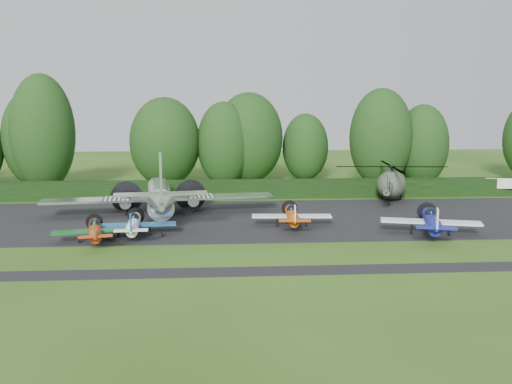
{
  "coord_description": "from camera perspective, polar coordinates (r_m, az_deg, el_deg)",
  "views": [
    {
      "loc": [
        -1.83,
        -40.36,
        10.65
      ],
      "look_at": [
        1.53,
        9.78,
        2.5
      ],
      "focal_mm": 40.0,
      "sensor_mm": 36.0,
      "label": 1
    }
  ],
  "objects": [
    {
      "name": "tree_9",
      "position": [
        73.46,
        -0.74,
        5.43
      ],
      "size": [
        8.82,
        8.82,
        11.62
      ],
      "color": "black",
      "rests_on": "ground"
    },
    {
      "name": "light_plane_white",
      "position": [
        45.63,
        -12.13,
        -3.14
      ],
      "size": [
        6.57,
        6.9,
        2.52
      ],
      "rotation": [
        0.0,
        0.0,
        -0.08
      ],
      "color": "white",
      "rests_on": "ground"
    },
    {
      "name": "tree_6",
      "position": [
        72.08,
        12.38,
        5.33
      ],
      "size": [
        7.7,
        7.7,
        12.1
      ],
      "color": "black",
      "rests_on": "ground"
    },
    {
      "name": "taxiway_verge",
      "position": [
        36.02,
        -0.76,
        -7.98
      ],
      "size": [
        70.0,
        2.0,
        0.0
      ],
      "primitive_type": "cube",
      "color": "black",
      "rests_on": "ground"
    },
    {
      "name": "ground",
      "position": [
        41.79,
        -1.21,
        -5.56
      ],
      "size": [
        160.0,
        160.0,
        0.0
      ],
      "primitive_type": "plane",
      "color": "#294D15",
      "rests_on": "ground"
    },
    {
      "name": "light_plane_blue",
      "position": [
        46.93,
        17.12,
        -2.77
      ],
      "size": [
        7.76,
        8.16,
        2.98
      ],
      "rotation": [
        0.0,
        0.0,
        0.27
      ],
      "color": "navy",
      "rests_on": "ground"
    },
    {
      "name": "tree_2",
      "position": [
        71.37,
        -3.25,
        4.83
      ],
      "size": [
        6.65,
        6.65,
        10.46
      ],
      "color": "black",
      "rests_on": "ground"
    },
    {
      "name": "apron",
      "position": [
        51.51,
        -1.72,
        -2.72
      ],
      "size": [
        70.0,
        18.0,
        0.01
      ],
      "primitive_type": "cube",
      "color": "black",
      "rests_on": "ground"
    },
    {
      "name": "transport_plane",
      "position": [
        52.69,
        -9.66,
        -0.48
      ],
      "size": [
        21.28,
        16.32,
        6.82
      ],
      "rotation": [
        0.0,
        0.0,
        -0.12
      ],
      "color": "silver",
      "rests_on": "ground"
    },
    {
      "name": "hedgerow",
      "position": [
        62.31,
        -2.1,
        -0.64
      ],
      "size": [
        90.0,
        1.6,
        2.0
      ],
      "primitive_type": "cube",
      "color": "black",
      "rests_on": "ground"
    },
    {
      "name": "tree_3",
      "position": [
        71.59,
        -20.56,
        5.58
      ],
      "size": [
        7.43,
        7.43,
        13.72
      ],
      "color": "black",
      "rests_on": "ground"
    },
    {
      "name": "helicopter",
      "position": [
        62.02,
        13.41,
        0.97
      ],
      "size": [
        11.72,
        13.72,
        3.77
      ],
      "rotation": [
        0.0,
        0.0,
        0.36
      ],
      "color": "#3C4736",
      "rests_on": "ground"
    },
    {
      "name": "sign_board",
      "position": [
        68.8,
        23.43,
        0.71
      ],
      "size": [
        3.66,
        0.14,
        2.06
      ],
      "rotation": [
        0.0,
        0.0,
        0.24
      ],
      "color": "#3F3326",
      "rests_on": "ground"
    },
    {
      "name": "tree_7",
      "position": [
        74.48,
        16.29,
        4.53
      ],
      "size": [
        6.53,
        6.53,
        10.13
      ],
      "color": "black",
      "rests_on": "ground"
    },
    {
      "name": "tree_4",
      "position": [
        71.46,
        -9.1,
        4.96
      ],
      "size": [
        8.67,
        8.67,
        11.01
      ],
      "color": "black",
      "rests_on": "ground"
    },
    {
      "name": "light_plane_red",
      "position": [
        44.46,
        -15.8,
        -3.67
      ],
      "size": [
        6.3,
        6.63,
        2.42
      ],
      "rotation": [
        0.0,
        0.0,
        -0.22
      ],
      "color": "#BD3511",
      "rests_on": "ground"
    },
    {
      "name": "light_plane_orange",
      "position": [
        47.95,
        3.61,
        -2.33
      ],
      "size": [
        6.71,
        7.05,
        2.58
      ],
      "rotation": [
        0.0,
        0.0,
        0.06
      ],
      "color": "#C44A0B",
      "rests_on": "ground"
    },
    {
      "name": "tree_0",
      "position": [
        76.08,
        4.95,
        4.49
      ],
      "size": [
        6.09,
        6.09,
        8.89
      ],
      "color": "black",
      "rests_on": "ground"
    },
    {
      "name": "tree_10",
      "position": [
        74.74,
        -21.18,
        5.01
      ],
      "size": [
        7.93,
        7.93,
        11.98
      ],
      "color": "black",
      "rests_on": "ground"
    }
  ]
}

